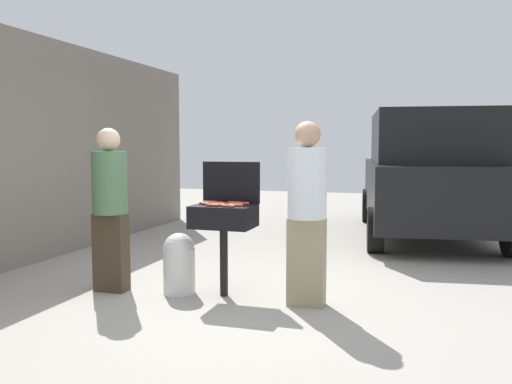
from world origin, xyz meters
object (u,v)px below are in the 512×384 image
(hot_dog_6, at_px, (212,205))
(hot_dog_9, at_px, (231,205))
(propane_tank, at_px, (179,262))
(hot_dog_8, at_px, (237,204))
(person_right, at_px, (307,207))
(hot_dog_12, at_px, (236,205))
(hot_dog_2, at_px, (234,203))
(parked_minivan, at_px, (429,174))
(hot_dog_5, at_px, (220,204))
(hot_dog_3, at_px, (208,204))
(hot_dog_13, at_px, (210,202))
(hot_dog_1, at_px, (206,203))
(hot_dog_11, at_px, (218,205))
(bbq_grill, at_px, (224,219))
(hot_dog_0, at_px, (223,204))
(hot_dog_7, at_px, (243,203))
(hot_dog_10, at_px, (228,206))
(person_left, at_px, (110,203))
(hot_dog_4, at_px, (217,203))

(hot_dog_6, bearing_deg, hot_dog_9, 31.20)
(propane_tank, bearing_deg, hot_dog_8, 5.51)
(hot_dog_6, bearing_deg, person_right, 4.70)
(hot_dog_6, bearing_deg, hot_dog_12, 17.45)
(hot_dog_2, relative_size, parked_minivan, 0.03)
(hot_dog_5, bearing_deg, hot_dog_8, 7.17)
(hot_dog_3, xyz_separation_m, hot_dog_13, (-0.05, 0.16, 0.00))
(hot_dog_1, distance_m, hot_dog_11, 0.18)
(bbq_grill, height_order, hot_dog_0, hot_dog_0)
(hot_dog_0, bearing_deg, hot_dog_3, -153.17)
(propane_tank, xyz_separation_m, person_right, (1.31, -0.01, 0.61))
(hot_dog_5, bearing_deg, hot_dog_3, -170.59)
(hot_dog_8, height_order, propane_tank, hot_dog_8)
(bbq_grill, bearing_deg, hot_dog_7, 29.48)
(hot_dog_10, bearing_deg, hot_dog_6, 174.66)
(person_left, bearing_deg, hot_dog_11, 1.69)
(hot_dog_2, bearing_deg, propane_tank, -159.83)
(hot_dog_11, bearing_deg, hot_dog_12, 5.18)
(bbq_grill, xyz_separation_m, hot_dog_2, (0.06, 0.14, 0.15))
(hot_dog_5, xyz_separation_m, hot_dog_13, (-0.16, 0.14, 0.00))
(hot_dog_7, xyz_separation_m, hot_dog_13, (-0.36, 0.03, 0.00))
(hot_dog_0, relative_size, hot_dog_7, 1.00)
(hot_dog_12, height_order, person_right, person_right)
(hot_dog_3, distance_m, hot_dog_7, 0.34)
(hot_dog_3, height_order, parked_minivan, parked_minivan)
(hot_dog_13, relative_size, person_left, 0.08)
(hot_dog_2, relative_size, person_left, 0.08)
(hot_dog_4, xyz_separation_m, hot_dog_12, (0.26, -0.15, 0.00))
(bbq_grill, distance_m, hot_dog_13, 0.27)
(hot_dog_11, bearing_deg, hot_dog_4, 114.04)
(bbq_grill, xyz_separation_m, hot_dog_6, (-0.06, -0.14, 0.15))
(hot_dog_9, bearing_deg, hot_dog_8, 49.53)
(bbq_grill, distance_m, hot_dog_3, 0.22)
(hot_dog_10, bearing_deg, bbq_grill, 123.68)
(hot_dog_3, xyz_separation_m, hot_dog_7, (0.31, 0.13, 0.00))
(hot_dog_6, xyz_separation_m, hot_dog_12, (0.22, 0.07, 0.00))
(hot_dog_1, height_order, hot_dog_4, same)
(hot_dog_9, xyz_separation_m, parked_minivan, (1.86, 4.29, 0.11))
(hot_dog_3, xyz_separation_m, hot_dog_9, (0.24, -0.01, 0.00))
(hot_dog_0, bearing_deg, hot_dog_12, -29.71)
(hot_dog_3, bearing_deg, person_right, -1.65)
(propane_tank, bearing_deg, person_right, -0.50)
(hot_dog_11, height_order, parked_minivan, parked_minivan)
(hot_dog_1, bearing_deg, hot_dog_0, 9.38)
(hot_dog_8, bearing_deg, hot_dog_13, 160.03)
(person_right, bearing_deg, hot_dog_6, -5.23)
(hot_dog_0, distance_m, person_right, 0.87)
(hot_dog_7, height_order, hot_dog_9, same)
(hot_dog_4, distance_m, hot_dog_12, 0.29)
(propane_tank, bearing_deg, hot_dog_10, -10.17)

